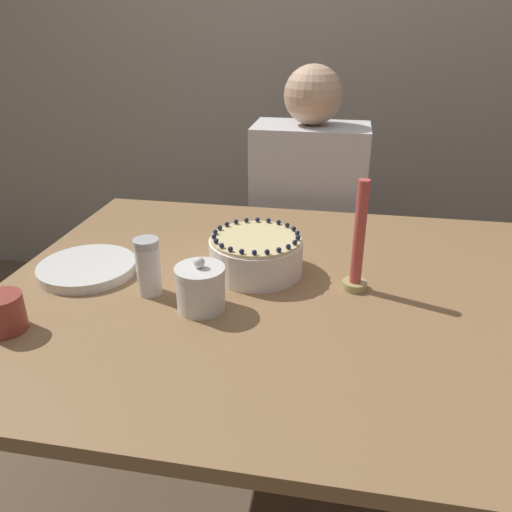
% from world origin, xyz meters
% --- Properties ---
extents(ground_plane, '(12.00, 12.00, 0.00)m').
position_xyz_m(ground_plane, '(0.00, 0.00, 0.00)').
color(ground_plane, brown).
extents(wall_behind, '(8.00, 0.05, 2.60)m').
position_xyz_m(wall_behind, '(0.00, 1.40, 1.30)').
color(wall_behind, '#ADA393').
rests_on(wall_behind, ground_plane).
extents(dining_table, '(1.31, 1.06, 0.74)m').
position_xyz_m(dining_table, '(0.00, 0.00, 0.63)').
color(dining_table, '#936D47').
rests_on(dining_table, ground_plane).
extents(cake, '(0.23, 0.23, 0.10)m').
position_xyz_m(cake, '(-0.07, 0.07, 0.79)').
color(cake, white).
rests_on(cake, dining_table).
extents(sugar_bowl, '(0.11, 0.11, 0.12)m').
position_xyz_m(sugar_bowl, '(-0.16, -0.12, 0.79)').
color(sugar_bowl, white).
rests_on(sugar_bowl, dining_table).
extents(sugar_shaker, '(0.06, 0.06, 0.13)m').
position_xyz_m(sugar_shaker, '(-0.29, -0.08, 0.81)').
color(sugar_shaker, white).
rests_on(sugar_shaker, dining_table).
extents(plate_stack, '(0.24, 0.24, 0.02)m').
position_xyz_m(plate_stack, '(-0.48, -0.01, 0.75)').
color(plate_stack, white).
rests_on(plate_stack, dining_table).
extents(candle, '(0.06, 0.06, 0.26)m').
position_xyz_m(candle, '(0.17, 0.03, 0.85)').
color(candle, tan).
rests_on(candle, dining_table).
extents(cup, '(0.08, 0.08, 0.08)m').
position_xyz_m(cup, '(-0.52, -0.27, 0.78)').
color(cup, '#993D33').
rests_on(cup, dining_table).
extents(person_man_blue_shirt, '(0.40, 0.34, 1.18)m').
position_xyz_m(person_man_blue_shirt, '(0.00, 0.73, 0.51)').
color(person_man_blue_shirt, '#2D2D38').
rests_on(person_man_blue_shirt, ground_plane).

